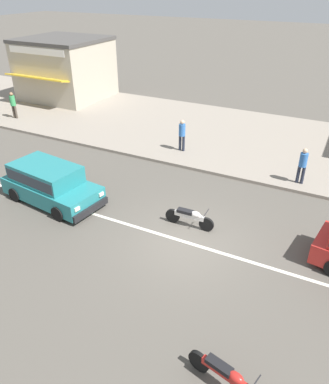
{
  "coord_description": "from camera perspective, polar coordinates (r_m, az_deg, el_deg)",
  "views": [
    {
      "loc": [
        4.13,
        -9.81,
        8.15
      ],
      "look_at": [
        -1.7,
        1.61,
        0.8
      ],
      "focal_mm": 35.0,
      "sensor_mm": 36.0,
      "label": 1
    }
  ],
  "objects": [
    {
      "name": "pedestrian_far_end",
      "position": [
        19.74,
        2.68,
        8.98
      ],
      "size": [
        0.34,
        0.34,
        1.69
      ],
      "color": "#232838",
      "rests_on": "kerb_strip"
    },
    {
      "name": "lane_centre_stripe",
      "position": [
        13.4,
        3.37,
        -7.66
      ],
      "size": [
        50.4,
        0.14,
        0.01
      ],
      "primitive_type": "cube",
      "color": "silver",
      "rests_on": "ground"
    },
    {
      "name": "motorcycle_0",
      "position": [
        13.98,
        3.88,
        -3.81
      ],
      "size": [
        1.92,
        0.56,
        0.8
      ],
      "color": "black",
      "rests_on": "ground"
    },
    {
      "name": "kerb_strip",
      "position": [
        22.11,
        14.49,
        7.44
      ],
      "size": [
        68.0,
        10.0,
        0.15
      ],
      "primitive_type": "cube",
      "color": "gray",
      "rests_on": "ground"
    },
    {
      "name": "ground_plane",
      "position": [
        13.4,
        3.37,
        -7.67
      ],
      "size": [
        160.0,
        160.0,
        0.0
      ],
      "primitive_type": "plane",
      "color": "#544F47"
    },
    {
      "name": "pedestrian_mid_kerb",
      "position": [
        26.65,
        -22.09,
        12.44
      ],
      "size": [
        0.34,
        0.34,
        1.69
      ],
      "color": "#4C4238",
      "rests_on": "kerb_strip"
    },
    {
      "name": "minivan_teal_0",
      "position": [
        16.13,
        -17.13,
        1.47
      ],
      "size": [
        4.51,
        2.39,
        1.56
      ],
      "color": "teal",
      "rests_on": "ground"
    },
    {
      "name": "pedestrian_near_clock",
      "position": [
        17.46,
        20.32,
        4.13
      ],
      "size": [
        0.34,
        0.34,
        1.66
      ],
      "color": "#232838",
      "rests_on": "kerb_strip"
    },
    {
      "name": "shopfront_mid_block",
      "position": [
        30.38,
        -14.86,
        17.78
      ],
      "size": [
        5.79,
        6.2,
        4.28
      ],
      "color": "#B2A893",
      "rests_on": "kerb_strip"
    },
    {
      "name": "motorcycle_1",
      "position": [
        9.41,
        9.34,
        -25.93
      ],
      "size": [
        1.96,
        0.71,
        0.8
      ],
      "color": "black",
      "rests_on": "ground"
    }
  ]
}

